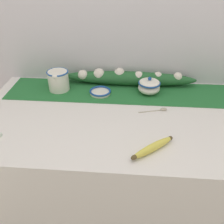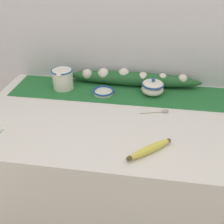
{
  "view_description": "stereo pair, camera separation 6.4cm",
  "coord_description": "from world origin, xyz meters",
  "px_view_note": "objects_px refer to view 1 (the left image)",
  "views": [
    {
      "loc": [
        0.01,
        -1.0,
        1.61
      ],
      "look_at": [
        -0.07,
        -0.05,
        0.98
      ],
      "focal_mm": 40.0,
      "sensor_mm": 36.0,
      "label": 1
    },
    {
      "loc": [
        0.07,
        -1.0,
        1.61
      ],
      "look_at": [
        -0.07,
        -0.05,
        0.98
      ],
      "focal_mm": 40.0,
      "sensor_mm": 36.0,
      "label": 2
    }
  ],
  "objects_px": {
    "banana": "(153,147)",
    "spoon": "(161,110)",
    "cream_pitcher": "(58,80)",
    "sugar_bowl": "(149,86)",
    "small_dish": "(100,92)"
  },
  "relations": [
    {
      "from": "banana",
      "to": "spoon",
      "type": "distance_m",
      "value": 0.31
    },
    {
      "from": "spoon",
      "to": "cream_pitcher",
      "type": "bearing_deg",
      "value": 147.78
    },
    {
      "from": "cream_pitcher",
      "to": "spoon",
      "type": "height_order",
      "value": "cream_pitcher"
    },
    {
      "from": "sugar_bowl",
      "to": "banana",
      "type": "bearing_deg",
      "value": -90.47
    },
    {
      "from": "sugar_bowl",
      "to": "banana",
      "type": "distance_m",
      "value": 0.47
    },
    {
      "from": "cream_pitcher",
      "to": "small_dish",
      "type": "relative_size",
      "value": 1.18
    },
    {
      "from": "banana",
      "to": "spoon",
      "type": "relative_size",
      "value": 1.27
    },
    {
      "from": "cream_pitcher",
      "to": "spoon",
      "type": "bearing_deg",
      "value": -17.09
    },
    {
      "from": "spoon",
      "to": "small_dish",
      "type": "bearing_deg",
      "value": 141.19
    },
    {
      "from": "cream_pitcher",
      "to": "spoon",
      "type": "distance_m",
      "value": 0.59
    },
    {
      "from": "cream_pitcher",
      "to": "small_dish",
      "type": "xyz_separation_m",
      "value": [
        0.24,
        -0.03,
        -0.05
      ]
    },
    {
      "from": "sugar_bowl",
      "to": "banana",
      "type": "height_order",
      "value": "sugar_bowl"
    },
    {
      "from": "sugar_bowl",
      "to": "cream_pitcher",
      "type": "bearing_deg",
      "value": 179.88
    },
    {
      "from": "banana",
      "to": "cream_pitcher",
      "type": "bearing_deg",
      "value": 136.63
    },
    {
      "from": "small_dish",
      "to": "cream_pitcher",
      "type": "bearing_deg",
      "value": 172.68
    }
  ]
}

